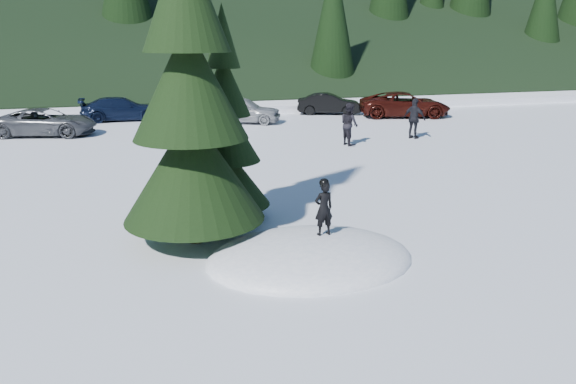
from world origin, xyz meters
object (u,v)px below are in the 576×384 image
object	(u,v)px
car_4	(242,110)
car_5	(329,104)
child_skier	(324,208)
spruce_tall	(189,98)
car_2	(46,122)
car_6	(405,104)
spruce_short	(225,139)
adult_0	(349,124)
adult_1	(414,119)
car_3	(122,109)

from	to	relation	value
car_4	car_5	world-z (taller)	car_4
child_skier	spruce_tall	bearing A→B (deg)	-40.31
car_2	car_4	distance (m)	9.74
car_5	car_6	distance (m)	4.43
spruce_short	car_6	bearing A→B (deg)	49.74
spruce_tall	adult_0	distance (m)	12.88
spruce_short	adult_0	xyz separation A→B (m)	(6.85, 8.52, -1.20)
child_skier	adult_1	world-z (taller)	adult_1
child_skier	adult_1	size ratio (longest dim) A/B	0.64
spruce_tall	car_3	world-z (taller)	spruce_tall
adult_0	car_6	size ratio (longest dim) A/B	0.35
adult_1	car_6	distance (m)	7.06
car_5	car_2	bearing A→B (deg)	121.12
child_skier	car_6	world-z (taller)	child_skier
child_skier	car_5	xyz separation A→B (m)	(7.79, 20.82, -0.45)
car_2	car_3	size ratio (longest dim) A/B	1.04
adult_0	car_6	xyz separation A→B (m)	(6.31, 7.01, -0.19)
adult_1	spruce_short	bearing A→B (deg)	98.34
adult_1	car_4	bearing A→B (deg)	11.15
car_6	adult_1	bearing A→B (deg)	170.79
spruce_tall	adult_0	world-z (taller)	spruce_tall
car_4	spruce_short	bearing A→B (deg)	-169.59
car_5	adult_0	bearing A→B (deg)	-175.50
child_skier	spruce_short	bearing A→B (deg)	-70.57
adult_1	car_5	world-z (taller)	adult_1
spruce_tall	adult_1	bearing A→B (deg)	42.95
spruce_short	adult_0	world-z (taller)	spruce_short
spruce_short	adult_1	bearing A→B (deg)	41.52
car_4	car_5	size ratio (longest dim) A/B	1.10
spruce_short	car_2	size ratio (longest dim) A/B	1.17
spruce_tall	car_5	distance (m)	21.96
spruce_short	car_5	bearing A→B (deg)	62.29
spruce_short	car_5	distance (m)	20.14
child_skier	car_6	xyz separation A→B (m)	(11.61, 18.58, -0.36)
car_3	child_skier	bearing A→B (deg)	-169.82
spruce_short	car_5	world-z (taller)	spruce_short
spruce_tall	child_skier	world-z (taller)	spruce_tall
spruce_short	car_4	world-z (taller)	spruce_short
car_3	car_4	distance (m)	6.80
car_2	car_4	xyz separation A→B (m)	(9.67, 1.23, 0.06)
spruce_tall	adult_0	bearing A→B (deg)	51.65
spruce_tall	car_2	bearing A→B (deg)	107.32
child_skier	adult_1	distance (m)	14.95
car_2	car_3	distance (m)	5.26
adult_0	car_4	size ratio (longest dim) A/B	0.44
adult_1	car_6	world-z (taller)	adult_1
child_skier	car_5	size ratio (longest dim) A/B	0.31
car_2	child_skier	bearing A→B (deg)	-142.13
adult_0	car_6	world-z (taller)	adult_0
adult_1	car_2	xyz separation A→B (m)	(-16.28, 5.54, -0.28)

